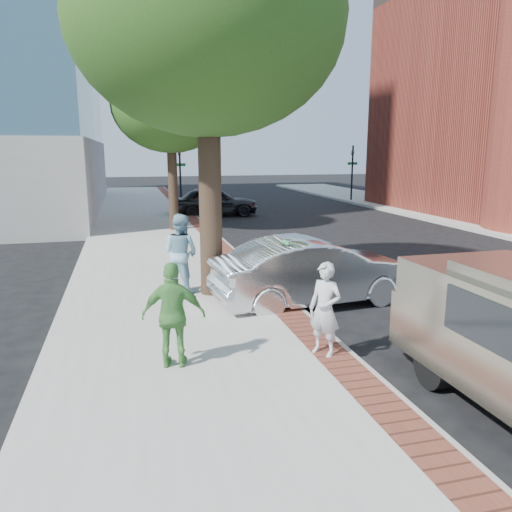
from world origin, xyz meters
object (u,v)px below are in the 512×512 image
object	(u,v)px
person_officer	(181,253)
bg_car	(214,201)
person_gray	(325,309)
person_green	(174,315)
sedan_silver	(314,271)
parking_meter	(286,260)

from	to	relation	value
person_officer	bg_car	world-z (taller)	person_officer
person_gray	person_officer	world-z (taller)	person_officer
person_green	sedan_silver	size ratio (longest dim) A/B	0.36
bg_car	person_green	bearing A→B (deg)	171.91
person_gray	person_green	xyz separation A→B (m)	(-2.44, 0.17, 0.05)
person_green	person_officer	bearing A→B (deg)	-85.54
bg_car	parking_meter	bearing A→B (deg)	178.91
parking_meter	person_officer	bearing A→B (deg)	136.46
parking_meter	person_green	xyz separation A→B (m)	(-2.59, -2.37, -0.22)
parking_meter	person_officer	size ratio (longest dim) A/B	0.79
parking_meter	person_gray	bearing A→B (deg)	-93.41
parking_meter	person_gray	world-z (taller)	person_gray
parking_meter	sedan_silver	xyz separation A→B (m)	(0.87, 0.56, -0.44)
person_gray	person_green	distance (m)	2.44
parking_meter	person_gray	size ratio (longest dim) A/B	0.95
parking_meter	person_officer	xyz separation A→B (m)	(-2.00, 1.90, -0.12)
parking_meter	person_green	world-z (taller)	person_green
person_gray	person_green	bearing A→B (deg)	-130.68
parking_meter	person_green	bearing A→B (deg)	-137.52
person_officer	person_gray	bearing A→B (deg)	156.31
sedan_silver	person_officer	bearing A→B (deg)	58.89
person_green	bg_car	bearing A→B (deg)	-89.58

